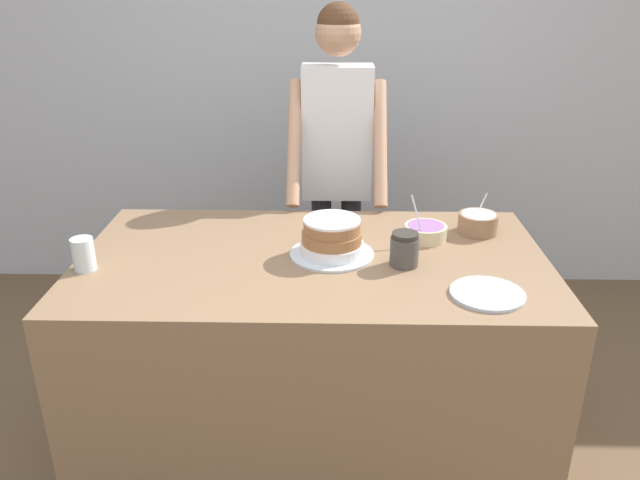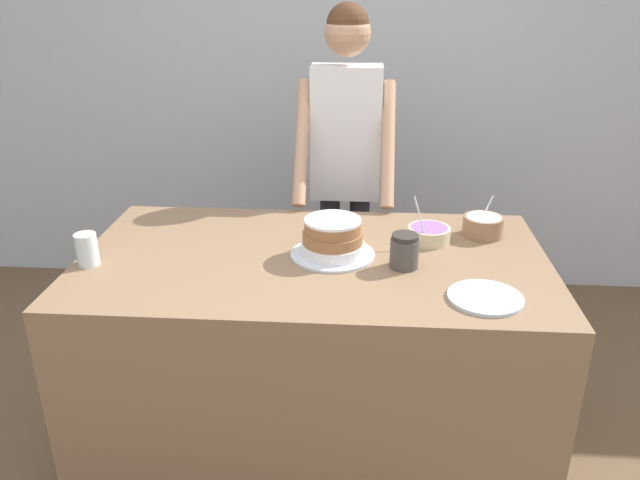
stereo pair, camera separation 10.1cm
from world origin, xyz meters
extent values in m
cube|color=silver|center=(0.00, 2.11, 1.30)|extent=(10.00, 0.05, 2.60)
cube|color=#8C6B4C|center=(0.00, 0.49, 0.44)|extent=(1.75, 0.98, 0.89)
cylinder|color=#2D2D38|center=(0.02, 1.32, 0.42)|extent=(0.10, 0.10, 0.84)
cylinder|color=#2D2D38|center=(0.17, 1.32, 0.42)|extent=(0.10, 0.10, 0.84)
cube|color=white|center=(0.09, 1.32, 1.16)|extent=(0.33, 0.18, 0.63)
cylinder|color=tan|center=(-0.11, 1.15, 1.15)|extent=(0.06, 0.39, 0.53)
cylinder|color=tan|center=(0.29, 1.15, 1.15)|extent=(0.06, 0.39, 0.53)
sphere|color=tan|center=(0.09, 1.32, 1.62)|extent=(0.21, 0.21, 0.21)
sphere|color=#51331E|center=(0.09, 1.32, 1.65)|extent=(0.19, 0.19, 0.19)
cylinder|color=silver|center=(0.07, 0.50, 0.89)|extent=(0.32, 0.32, 0.01)
cylinder|color=white|center=(0.07, 0.50, 0.92)|extent=(0.24, 0.24, 0.04)
cylinder|color=#9E663D|center=(0.07, 0.50, 0.96)|extent=(0.22, 0.22, 0.04)
cylinder|color=#9E663D|center=(0.07, 0.50, 1.00)|extent=(0.21, 0.21, 0.04)
cylinder|color=white|center=(0.07, 0.50, 1.03)|extent=(0.21, 0.21, 0.01)
cylinder|color=beige|center=(0.44, 0.66, 0.91)|extent=(0.17, 0.17, 0.06)
cylinder|color=#9E66B7|center=(0.44, 0.66, 0.94)|extent=(0.14, 0.14, 0.01)
cylinder|color=silver|center=(0.40, 0.62, 0.99)|extent=(0.07, 0.06, 0.19)
cylinder|color=#936B4C|center=(0.66, 0.74, 0.93)|extent=(0.16, 0.16, 0.08)
cylinder|color=white|center=(0.66, 0.74, 0.96)|extent=(0.14, 0.14, 0.01)
cylinder|color=silver|center=(0.68, 0.79, 0.97)|extent=(0.05, 0.02, 0.15)
cylinder|color=silver|center=(-0.81, 0.36, 0.95)|extent=(0.08, 0.08, 0.12)
cylinder|color=silver|center=(0.59, 0.19, 0.89)|extent=(0.25, 0.25, 0.01)
cylinder|color=#4C4742|center=(0.33, 0.42, 0.94)|extent=(0.10, 0.10, 0.11)
cylinder|color=#322D28|center=(0.33, 0.42, 1.00)|extent=(0.10, 0.10, 0.02)
camera|label=1|loc=(0.07, -1.63, 1.86)|focal=35.00mm
camera|label=2|loc=(0.18, -1.63, 1.86)|focal=35.00mm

